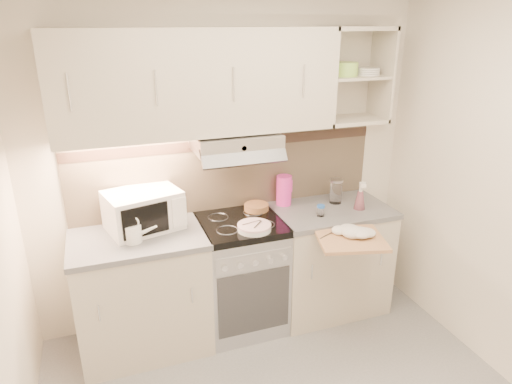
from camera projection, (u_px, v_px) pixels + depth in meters
room_shell at (281, 151)px, 2.47m from camera, size 3.04×2.84×2.52m
base_cabinet_left at (143, 295)px, 3.30m from camera, size 0.90×0.60×0.86m
worktop_left at (137, 239)px, 3.14m from camera, size 0.92×0.62×0.04m
base_cabinet_right at (328, 260)px, 3.77m from camera, size 0.90×0.60×0.86m
worktop_right at (331, 210)px, 3.61m from camera, size 0.92×0.62×0.04m
electric_range at (241, 274)px, 3.53m from camera, size 0.60×0.60×0.90m
microwave at (143, 210)px, 3.20m from camera, size 0.57×0.47×0.28m
watering_can at (134, 233)px, 3.03m from camera, size 0.22×0.12×0.19m
plate_stack at (254, 227)px, 3.21m from camera, size 0.24×0.24×0.05m
bread_loaf at (256, 207)px, 3.56m from camera, size 0.19×0.19×0.05m
pink_pitcher at (284, 190)px, 3.63m from camera, size 0.13×0.12×0.24m
glass_jar at (336, 191)px, 3.67m from camera, size 0.10×0.10×0.20m
spice_jar at (321, 210)px, 3.44m from camera, size 0.06×0.06×0.09m
spray_bottle at (360, 198)px, 3.55m from camera, size 0.09×0.09×0.24m
cutting_board at (351, 239)px, 3.15m from camera, size 0.54×0.51×0.02m
dish_towel at (354, 231)px, 3.16m from camera, size 0.34×0.31×0.07m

